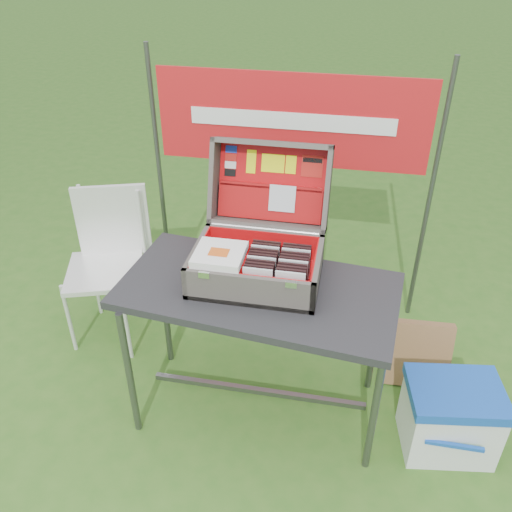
% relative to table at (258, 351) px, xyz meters
% --- Properties ---
extents(ground, '(80.00, 80.00, 0.00)m').
position_rel_table_xyz_m(ground, '(0.00, -0.09, -0.41)').
color(ground, '#34661F').
rests_on(ground, ground).
extents(table, '(1.38, 0.80, 0.82)m').
position_rel_table_xyz_m(table, '(0.00, 0.00, 0.00)').
color(table, '#28282D').
rests_on(table, ground).
extents(table_top, '(1.38, 0.80, 0.04)m').
position_rel_table_xyz_m(table_top, '(0.00, 0.00, 0.39)').
color(table_top, '#28282D').
rests_on(table_top, ground).
extents(table_leg_fl, '(0.04, 0.04, 0.78)m').
position_rel_table_xyz_m(table_leg_fl, '(-0.60, -0.27, -0.02)').
color(table_leg_fl, '#59595B').
rests_on(table_leg_fl, ground).
extents(table_leg_fr, '(0.04, 0.04, 0.78)m').
position_rel_table_xyz_m(table_leg_fr, '(0.60, -0.27, -0.02)').
color(table_leg_fr, '#59595B').
rests_on(table_leg_fr, ground).
extents(table_leg_bl, '(0.04, 0.04, 0.78)m').
position_rel_table_xyz_m(table_leg_bl, '(-0.60, 0.27, -0.02)').
color(table_leg_bl, '#59595B').
rests_on(table_leg_bl, ground).
extents(table_leg_br, '(0.04, 0.04, 0.78)m').
position_rel_table_xyz_m(table_leg_br, '(0.60, 0.27, -0.02)').
color(table_leg_br, '#59595B').
rests_on(table_leg_br, ground).
extents(table_brace, '(1.17, 0.03, 0.03)m').
position_rel_table_xyz_m(table_brace, '(0.00, 0.00, -0.29)').
color(table_brace, '#59595B').
rests_on(table_brace, ground).
extents(suitcase, '(0.61, 0.59, 0.54)m').
position_rel_table_xyz_m(suitcase, '(-0.02, 0.11, 0.68)').
color(suitcase, '#635C55').
rests_on(suitcase, table).
extents(suitcase_base_bottom, '(0.61, 0.43, 0.02)m').
position_rel_table_xyz_m(suitcase_base_bottom, '(-0.02, 0.05, 0.42)').
color(suitcase_base_bottom, '#635C55').
rests_on(suitcase_base_bottom, table_top).
extents(suitcase_base_wall_front, '(0.61, 0.02, 0.16)m').
position_rel_table_xyz_m(suitcase_base_wall_front, '(-0.02, -0.15, 0.49)').
color(suitcase_base_wall_front, '#635C55').
rests_on(suitcase_base_wall_front, table_top).
extents(suitcase_base_wall_back, '(0.61, 0.02, 0.16)m').
position_rel_table_xyz_m(suitcase_base_wall_back, '(-0.02, 0.26, 0.49)').
color(suitcase_base_wall_back, '#635C55').
rests_on(suitcase_base_wall_back, table_top).
extents(suitcase_base_wall_left, '(0.02, 0.43, 0.16)m').
position_rel_table_xyz_m(suitcase_base_wall_left, '(-0.31, 0.05, 0.49)').
color(suitcase_base_wall_left, '#635C55').
rests_on(suitcase_base_wall_left, table_top).
extents(suitcase_base_wall_right, '(0.02, 0.43, 0.16)m').
position_rel_table_xyz_m(suitcase_base_wall_right, '(0.27, 0.05, 0.49)').
color(suitcase_base_wall_right, '#635C55').
rests_on(suitcase_base_wall_right, table_top).
extents(suitcase_liner_floor, '(0.56, 0.39, 0.01)m').
position_rel_table_xyz_m(suitcase_liner_floor, '(-0.02, 0.05, 0.44)').
color(suitcase_liner_floor, red).
rests_on(suitcase_liner_floor, suitcase_base_bottom).
extents(suitcase_latch_left, '(0.05, 0.01, 0.03)m').
position_rel_table_xyz_m(suitcase_latch_left, '(-0.21, -0.16, 0.56)').
color(suitcase_latch_left, silver).
rests_on(suitcase_latch_left, suitcase_base_wall_front).
extents(suitcase_latch_right, '(0.05, 0.01, 0.03)m').
position_rel_table_xyz_m(suitcase_latch_right, '(0.18, -0.16, 0.56)').
color(suitcase_latch_right, silver).
rests_on(suitcase_latch_right, suitcase_base_wall_front).
extents(suitcase_hinge, '(0.55, 0.02, 0.02)m').
position_rel_table_xyz_m(suitcase_hinge, '(-0.02, 0.27, 0.57)').
color(suitcase_hinge, silver).
rests_on(suitcase_hinge, suitcase_base_wall_back).
extents(suitcase_lid_back, '(0.61, 0.17, 0.42)m').
position_rel_table_xyz_m(suitcase_lid_back, '(-0.02, 0.49, 0.73)').
color(suitcase_lid_back, '#635C55').
rests_on(suitcase_lid_back, suitcase_base_wall_back).
extents(suitcase_lid_rim_far, '(0.61, 0.16, 0.08)m').
position_rel_table_xyz_m(suitcase_lid_rim_far, '(-0.02, 0.49, 0.94)').
color(suitcase_lid_rim_far, '#635C55').
rests_on(suitcase_lid_rim_far, suitcase_lid_back).
extents(suitcase_lid_rim_near, '(0.61, 0.16, 0.08)m').
position_rel_table_xyz_m(suitcase_lid_rim_near, '(-0.02, 0.35, 0.56)').
color(suitcase_lid_rim_near, '#635C55').
rests_on(suitcase_lid_rim_near, suitcase_lid_back).
extents(suitcase_lid_rim_left, '(0.02, 0.30, 0.46)m').
position_rel_table_xyz_m(suitcase_lid_rim_left, '(-0.31, 0.42, 0.75)').
color(suitcase_lid_rim_left, '#635C55').
rests_on(suitcase_lid_rim_left, suitcase_lid_back).
extents(suitcase_lid_rim_right, '(0.02, 0.30, 0.46)m').
position_rel_table_xyz_m(suitcase_lid_rim_right, '(0.27, 0.42, 0.75)').
color(suitcase_lid_rim_right, '#635C55').
rests_on(suitcase_lid_rim_right, suitcase_lid_back).
extents(suitcase_lid_liner, '(0.55, 0.13, 0.36)m').
position_rel_table_xyz_m(suitcase_lid_liner, '(-0.02, 0.47, 0.73)').
color(suitcase_lid_liner, red).
rests_on(suitcase_lid_liner, suitcase_lid_back).
extents(suitcase_liner_wall_front, '(0.56, 0.01, 0.14)m').
position_rel_table_xyz_m(suitcase_liner_wall_front, '(-0.02, -0.13, 0.50)').
color(suitcase_liner_wall_front, red).
rests_on(suitcase_liner_wall_front, suitcase_base_bottom).
extents(suitcase_liner_wall_back, '(0.56, 0.01, 0.14)m').
position_rel_table_xyz_m(suitcase_liner_wall_back, '(-0.02, 0.24, 0.50)').
color(suitcase_liner_wall_back, red).
rests_on(suitcase_liner_wall_back, suitcase_base_bottom).
extents(suitcase_liner_wall_left, '(0.01, 0.39, 0.14)m').
position_rel_table_xyz_m(suitcase_liner_wall_left, '(-0.30, 0.05, 0.50)').
color(suitcase_liner_wall_left, red).
rests_on(suitcase_liner_wall_left, suitcase_base_bottom).
extents(suitcase_liner_wall_right, '(0.01, 0.39, 0.14)m').
position_rel_table_xyz_m(suitcase_liner_wall_right, '(0.26, 0.05, 0.50)').
color(suitcase_liner_wall_right, red).
rests_on(suitcase_liner_wall_right, suitcase_base_bottom).
extents(suitcase_lid_pocket, '(0.54, 0.09, 0.17)m').
position_rel_table_xyz_m(suitcase_lid_pocket, '(-0.02, 0.42, 0.64)').
color(suitcase_lid_pocket, '#A00E0F').
rests_on(suitcase_lid_pocket, suitcase_lid_liner).
extents(suitcase_pocket_edge, '(0.53, 0.03, 0.03)m').
position_rel_table_xyz_m(suitcase_pocket_edge, '(-0.02, 0.44, 0.73)').
color(suitcase_pocket_edge, '#A00E0F').
rests_on(suitcase_pocket_edge, suitcase_lid_pocket).
extents(suitcase_pocket_cd, '(0.14, 0.05, 0.13)m').
position_rel_table_xyz_m(suitcase_pocket_cd, '(0.05, 0.41, 0.68)').
color(suitcase_pocket_cd, silver).
rests_on(suitcase_pocket_cd, suitcase_lid_pocket).
extents(lid_sticker_cc_a, '(0.06, 0.02, 0.04)m').
position_rel_table_xyz_m(lid_sticker_cc_a, '(-0.24, 0.52, 0.88)').
color(lid_sticker_cc_a, '#1933B2').
rests_on(lid_sticker_cc_a, suitcase_lid_liner).
extents(lid_sticker_cc_b, '(0.06, 0.02, 0.04)m').
position_rel_table_xyz_m(lid_sticker_cc_b, '(-0.24, 0.50, 0.85)').
color(lid_sticker_cc_b, red).
rests_on(lid_sticker_cc_b, suitcase_lid_liner).
extents(lid_sticker_cc_c, '(0.06, 0.02, 0.04)m').
position_rel_table_xyz_m(lid_sticker_cc_c, '(-0.24, 0.49, 0.81)').
color(lid_sticker_cc_c, white).
rests_on(lid_sticker_cc_c, suitcase_lid_liner).
extents(lid_sticker_cc_d, '(0.06, 0.02, 0.04)m').
position_rel_table_xyz_m(lid_sticker_cc_d, '(-0.24, 0.48, 0.77)').
color(lid_sticker_cc_d, black).
rests_on(lid_sticker_cc_d, suitcase_lid_liner).
extents(lid_card_neon_tall, '(0.05, 0.04, 0.11)m').
position_rel_table_xyz_m(lid_card_neon_tall, '(-0.13, 0.50, 0.83)').
color(lid_card_neon_tall, '#E5E90D').
rests_on(lid_card_neon_tall, suitcase_lid_liner).
extents(lid_card_neon_main, '(0.12, 0.03, 0.09)m').
position_rel_table_xyz_m(lid_card_neon_main, '(-0.02, 0.50, 0.83)').
color(lid_card_neon_main, '#E5E90D').
rests_on(lid_card_neon_main, suitcase_lid_liner).
extents(lid_card_neon_small, '(0.05, 0.03, 0.09)m').
position_rel_table_xyz_m(lid_card_neon_small, '(0.07, 0.50, 0.83)').
color(lid_card_neon_small, '#E5E90D').
rests_on(lid_card_neon_small, suitcase_lid_liner).
extents(lid_sticker_band, '(0.11, 0.04, 0.10)m').
position_rel_table_xyz_m(lid_sticker_band, '(0.18, 0.50, 0.83)').
color(lid_sticker_band, red).
rests_on(lid_sticker_band, suitcase_lid_liner).
extents(lid_sticker_band_bar, '(0.10, 0.01, 0.02)m').
position_rel_table_xyz_m(lid_sticker_band_bar, '(0.18, 0.51, 0.86)').
color(lid_sticker_band_bar, black).
rests_on(lid_sticker_band_bar, suitcase_lid_liner).
extents(cd_left_0, '(0.13, 0.01, 0.15)m').
position_rel_table_xyz_m(cd_left_0, '(0.02, -0.11, 0.52)').
color(cd_left_0, silver).
rests_on(cd_left_0, suitcase_liner_floor).
extents(cd_left_1, '(0.13, 0.01, 0.15)m').
position_rel_table_xyz_m(cd_left_1, '(0.02, -0.09, 0.52)').
color(cd_left_1, black).
rests_on(cd_left_1, suitcase_liner_floor).
extents(cd_left_2, '(0.13, 0.01, 0.15)m').
position_rel_table_xyz_m(cd_left_2, '(0.02, -0.07, 0.52)').
color(cd_left_2, black).
rests_on(cd_left_2, suitcase_liner_floor).
extents(cd_left_3, '(0.13, 0.01, 0.15)m').
position_rel_table_xyz_m(cd_left_3, '(0.02, -0.04, 0.52)').
color(cd_left_3, black).
rests_on(cd_left_3, suitcase_liner_floor).
extents(cd_left_4, '(0.13, 0.01, 0.15)m').
position_rel_table_xyz_m(cd_left_4, '(0.02, -0.02, 0.52)').
color(cd_left_4, silver).
rests_on(cd_left_4, suitcase_liner_floor).
extents(cd_left_5, '(0.13, 0.01, 0.15)m').
position_rel_table_xyz_m(cd_left_5, '(0.02, 0.01, 0.52)').
color(cd_left_5, black).
rests_on(cd_left_5, suitcase_liner_floor).
extents(cd_left_6, '(0.13, 0.01, 0.15)m').
position_rel_table_xyz_m(cd_left_6, '(0.02, 0.03, 0.52)').
color(cd_left_6, black).
rests_on(cd_left_6, suitcase_liner_floor).
extents(cd_left_7, '(0.13, 0.01, 0.15)m').
position_rel_table_xyz_m(cd_left_7, '(0.02, 0.05, 0.52)').
color(cd_left_7, black).
rests_on(cd_left_7, suitcase_liner_floor).
extents(cd_left_8, '(0.13, 0.01, 0.15)m').
position_rel_table_xyz_m(cd_left_8, '(0.02, 0.08, 0.52)').
color(cd_left_8, silver).
rests_on(cd_left_8, suitcase_liner_floor).
extents(cd_left_9, '(0.13, 0.01, 0.15)m').
position_rel_table_xyz_m(cd_left_9, '(0.02, 0.10, 0.52)').
color(cd_left_9, black).
rests_on(cd_left_9, suitcase_liner_floor).
extents(cd_left_10, '(0.13, 0.01, 0.15)m').
position_rel_table_xyz_m(cd_left_10, '(0.02, 0.13, 0.52)').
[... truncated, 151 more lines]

